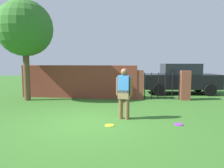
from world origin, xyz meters
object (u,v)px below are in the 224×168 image
at_px(person, 124,91).
at_px(car, 180,79).
at_px(tree, 25,29).
at_px(frisbee_purple, 179,124).
at_px(frisbee_yellow, 109,125).

bearing_deg(person, car, 79.75).
distance_m(tree, person, 6.05).
height_order(car, frisbee_purple, car).
xyz_separation_m(person, frisbee_purple, (1.63, -0.43, -0.89)).
relative_size(tree, frisbee_purple, 17.23).
bearing_deg(person, frisbee_purple, 0.46).
distance_m(car, frisbee_yellow, 7.38).
bearing_deg(tree, person, -29.95).
xyz_separation_m(person, frisbee_yellow, (-0.36, -0.78, -0.89)).
bearing_deg(frisbee_yellow, car, 64.46).
distance_m(tree, frisbee_purple, 7.91).
relative_size(person, frisbee_yellow, 6.00).
distance_m(car, frisbee_purple, 6.44).
height_order(tree, person, tree).
bearing_deg(car, frisbee_purple, 73.42).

